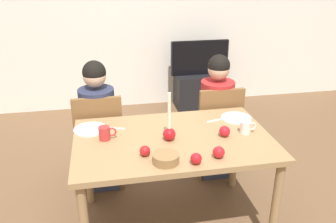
{
  "coord_description": "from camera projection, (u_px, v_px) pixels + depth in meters",
  "views": [
    {
      "loc": [
        -0.46,
        -2.19,
        1.91
      ],
      "look_at": [
        0.0,
        0.2,
        0.87
      ],
      "focal_mm": 37.8,
      "sensor_mm": 36.0,
      "label": 1
    }
  ],
  "objects": [
    {
      "name": "ground_plane",
      "position": [
        173.0,
        222.0,
        2.81
      ],
      "size": [
        7.68,
        7.68,
        0.0
      ],
      "primitive_type": "plane",
      "color": "brown"
    },
    {
      "name": "back_wall",
      "position": [
        134.0,
        11.0,
        4.65
      ],
      "size": [
        6.4,
        0.1,
        2.6
      ],
      "primitive_type": "cube",
      "color": "silver",
      "rests_on": "ground"
    },
    {
      "name": "dining_table",
      "position": [
        173.0,
        148.0,
        2.55
      ],
      "size": [
        1.4,
        0.9,
        0.75
      ],
      "color": "#99754C",
      "rests_on": "ground"
    },
    {
      "name": "chair_left",
      "position": [
        99.0,
        136.0,
        3.06
      ],
      "size": [
        0.4,
        0.4,
        0.9
      ],
      "color": "brown",
      "rests_on": "ground"
    },
    {
      "name": "chair_right",
      "position": [
        217.0,
        126.0,
        3.25
      ],
      "size": [
        0.4,
        0.4,
        0.9
      ],
      "color": "brown",
      "rests_on": "ground"
    },
    {
      "name": "person_left_child",
      "position": [
        99.0,
        128.0,
        3.07
      ],
      "size": [
        0.3,
        0.3,
        1.17
      ],
      "color": "#33384C",
      "rests_on": "ground"
    },
    {
      "name": "person_right_child",
      "position": [
        216.0,
        119.0,
        3.25
      ],
      "size": [
        0.3,
        0.3,
        1.17
      ],
      "color": "#33384C",
      "rests_on": "ground"
    },
    {
      "name": "tv_stand",
      "position": [
        199.0,
        91.0,
        4.94
      ],
      "size": [
        0.64,
        0.4,
        0.48
      ],
      "primitive_type": "cube",
      "color": "black",
      "rests_on": "ground"
    },
    {
      "name": "tv",
      "position": [
        200.0,
        58.0,
        4.75
      ],
      "size": [
        0.79,
        0.05,
        0.46
      ],
      "color": "black",
      "rests_on": "tv_stand"
    },
    {
      "name": "candle_centerpiece",
      "position": [
        169.0,
        131.0,
        2.46
      ],
      "size": [
        0.09,
        0.09,
        0.35
      ],
      "color": "red",
      "rests_on": "dining_table"
    },
    {
      "name": "plate_left",
      "position": [
        90.0,
        129.0,
        2.63
      ],
      "size": [
        0.25,
        0.25,
        0.01
      ],
      "primitive_type": "cylinder",
      "color": "white",
      "rests_on": "dining_table"
    },
    {
      "name": "plate_right",
      "position": [
        236.0,
        118.0,
        2.82
      ],
      "size": [
        0.24,
        0.24,
        0.01
      ],
      "primitive_type": "cylinder",
      "color": "silver",
      "rests_on": "dining_table"
    },
    {
      "name": "mug_left",
      "position": [
        105.0,
        133.0,
        2.47
      ],
      "size": [
        0.13,
        0.08,
        0.1
      ],
      "color": "#B72D2D",
      "rests_on": "dining_table"
    },
    {
      "name": "mug_right",
      "position": [
        246.0,
        127.0,
        2.57
      ],
      "size": [
        0.12,
        0.08,
        0.09
      ],
      "color": "silver",
      "rests_on": "dining_table"
    },
    {
      "name": "fork_left",
      "position": [
        113.0,
        128.0,
        2.65
      ],
      "size": [
        0.18,
        0.06,
        0.01
      ],
      "primitive_type": "cube",
      "rotation": [
        0.0,
        0.0,
        -0.28
      ],
      "color": "silver",
      "rests_on": "dining_table"
    },
    {
      "name": "fork_right",
      "position": [
        217.0,
        120.0,
        2.78
      ],
      "size": [
        0.18,
        0.06,
        0.01
      ],
      "primitive_type": "cube",
      "rotation": [
        0.0,
        0.0,
        0.27
      ],
      "color": "silver",
      "rests_on": "dining_table"
    },
    {
      "name": "bowl_walnuts",
      "position": [
        166.0,
        158.0,
        2.2
      ],
      "size": [
        0.17,
        0.17,
        0.06
      ],
      "primitive_type": "cylinder",
      "color": "olive",
      "rests_on": "dining_table"
    },
    {
      "name": "apple_near_candle",
      "position": [
        196.0,
        159.0,
        2.18
      ],
      "size": [
        0.07,
        0.07,
        0.07
      ],
      "primitive_type": "sphere",
      "color": "red",
      "rests_on": "dining_table"
    },
    {
      "name": "apple_by_left_plate",
      "position": [
        225.0,
        131.0,
        2.52
      ],
      "size": [
        0.08,
        0.08,
        0.08
      ],
      "primitive_type": "sphere",
      "color": "red",
      "rests_on": "dining_table"
    },
    {
      "name": "apple_by_right_mug",
      "position": [
        145.0,
        151.0,
        2.27
      ],
      "size": [
        0.07,
        0.07,
        0.07
      ],
      "primitive_type": "sphere",
      "color": "#B2191B",
      "rests_on": "dining_table"
    },
    {
      "name": "apple_far_edge",
      "position": [
        219.0,
        152.0,
        2.25
      ],
      "size": [
        0.08,
        0.08,
        0.08
      ],
      "primitive_type": "sphere",
      "color": "red",
      "rests_on": "dining_table"
    }
  ]
}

